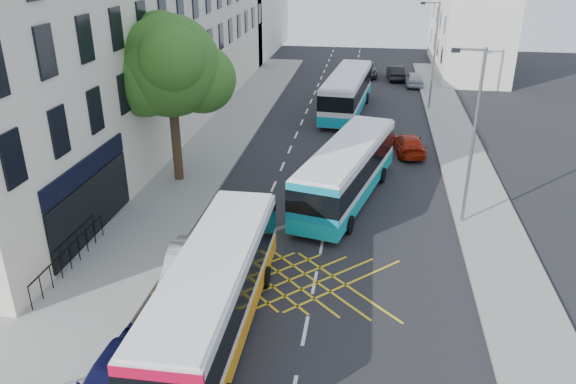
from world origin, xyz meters
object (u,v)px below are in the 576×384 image
at_px(lamp_far, 433,50).
at_px(red_hatchback, 409,144).
at_px(bus_near, 214,292).
at_px(street_tree, 169,67).
at_px(bus_far, 347,92).
at_px(distant_car_silver, 414,79).
at_px(distant_car_grey, 365,69).
at_px(distant_car_dark, 396,73).
at_px(bus_mid, 347,171).
at_px(lamp_near, 472,130).
at_px(parked_car_blue, 117,381).
at_px(parked_car_silver, 186,267).

bearing_deg(lamp_far, red_hatchback, -100.59).
relative_size(lamp_far, bus_near, 0.77).
xyz_separation_m(street_tree, bus_far, (8.37, 15.16, -4.68)).
bearing_deg(distant_car_silver, distant_car_grey, -41.64).
bearing_deg(bus_far, red_hatchback, -57.72).
bearing_deg(red_hatchback, bus_near, 62.39).
bearing_deg(distant_car_dark, bus_near, 75.46).
height_order(bus_near, bus_mid, bus_mid).
bearing_deg(lamp_near, lamp_far, 90.00).
bearing_deg(red_hatchback, distant_car_grey, -88.19).
bearing_deg(street_tree, red_hatchback, 27.10).
bearing_deg(distant_car_silver, red_hatchback, 82.47).
distance_m(lamp_far, parked_car_blue, 35.02).
bearing_deg(bus_far, street_tree, -113.45).
height_order(bus_far, parked_car_silver, bus_far).
height_order(parked_car_blue, distant_car_dark, parked_car_blue).
height_order(lamp_far, bus_mid, lamp_far).
xyz_separation_m(lamp_near, lamp_far, (0.00, 20.00, 0.00)).
relative_size(lamp_near, distant_car_grey, 1.61).
bearing_deg(street_tree, parked_car_blue, -77.25).
relative_size(bus_mid, parked_car_silver, 2.60).
xyz_separation_m(parked_car_silver, distant_car_silver, (10.40, 34.67, -0.03)).
height_order(street_tree, bus_far, street_tree).
bearing_deg(distant_car_dark, distant_car_silver, 118.82).
bearing_deg(parked_car_silver, parked_car_blue, -96.61).
distance_m(lamp_near, distant_car_silver, 28.23).
bearing_deg(distant_car_silver, lamp_far, 91.41).
bearing_deg(parked_car_blue, red_hatchback, 70.26).
distance_m(bus_mid, distant_car_grey, 29.58).
relative_size(bus_near, bus_far, 0.94).
relative_size(parked_car_blue, distant_car_dark, 1.11).
bearing_deg(street_tree, distant_car_grey, 71.70).
xyz_separation_m(bus_far, parked_car_blue, (-4.76, -31.12, -0.85)).
bearing_deg(distant_car_dark, bus_far, 67.00).
distance_m(distant_car_grey, distant_car_dark, 3.19).
distance_m(parked_car_blue, red_hatchback, 24.26).
bearing_deg(parked_car_blue, distant_car_grey, 84.90).
height_order(bus_far, parked_car_blue, bus_far).
bearing_deg(parked_car_blue, street_tree, 105.12).
relative_size(lamp_far, bus_mid, 0.74).
relative_size(street_tree, distant_car_silver, 2.31).
bearing_deg(parked_car_silver, red_hatchback, 54.00).
relative_size(lamp_near, distant_car_silver, 2.10).
xyz_separation_m(parked_car_blue, red_hatchback, (9.13, 22.48, -0.16)).
distance_m(red_hatchback, distant_car_grey, 22.27).
relative_size(bus_mid, distant_car_dark, 2.67).
bearing_deg(bus_near, red_hatchback, 68.83).
bearing_deg(red_hatchback, distant_car_dark, -95.81).
height_order(street_tree, parked_car_silver, street_tree).
height_order(bus_far, distant_car_grey, bus_far).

